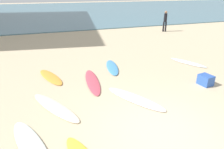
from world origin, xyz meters
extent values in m
plane|color=#C6B28E|center=(0.00, 0.00, 0.00)|extent=(120.00, 120.00, 0.00)
cube|color=slate|center=(0.00, 34.95, 0.04)|extent=(120.00, 40.00, 0.08)
ellipsoid|color=white|center=(4.35, 4.41, 0.03)|extent=(1.27, 2.05, 0.06)
ellipsoid|color=gold|center=(-2.60, 4.83, 0.03)|extent=(1.18, 2.15, 0.07)
ellipsoid|color=silver|center=(-3.31, 0.61, 0.04)|extent=(1.30, 2.44, 0.08)
ellipsoid|color=#D54859|center=(-0.97, 3.77, 0.03)|extent=(0.77, 2.60, 0.07)
ellipsoid|color=white|center=(0.10, 1.88, 0.04)|extent=(1.67, 2.40, 0.07)
ellipsoid|color=#4691D2|center=(0.35, 5.05, 0.04)|extent=(0.93, 2.17, 0.08)
ellipsoid|color=#F5E3C0|center=(-2.62, 2.25, 0.04)|extent=(1.63, 2.45, 0.07)
cylinder|color=black|center=(7.95, 12.13, 0.43)|extent=(0.14, 0.14, 0.87)
cylinder|color=black|center=(7.79, 12.25, 0.43)|extent=(0.14, 0.14, 0.87)
cylinder|color=black|center=(7.87, 12.19, 1.23)|extent=(0.39, 0.39, 0.72)
sphere|color=#9E7051|center=(7.87, 12.19, 1.70)|extent=(0.23, 0.23, 0.23)
cube|color=#2D56B2|center=(3.31, 2.04, 0.21)|extent=(0.51, 0.58, 0.41)
camera|label=1|loc=(-2.69, -3.70, 3.61)|focal=32.21mm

